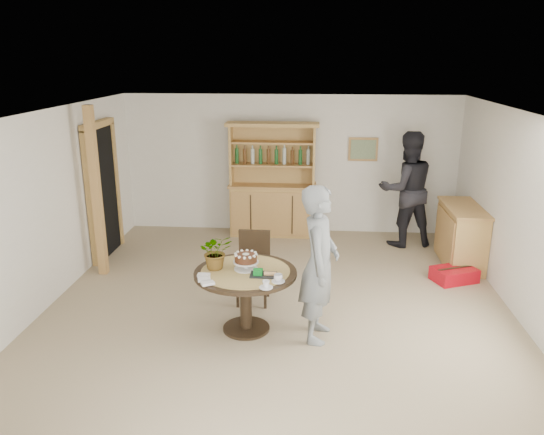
% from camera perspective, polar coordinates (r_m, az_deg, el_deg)
% --- Properties ---
extents(ground, '(7.00, 7.00, 0.00)m').
position_cam_1_polar(ground, '(6.79, 0.50, -10.63)').
color(ground, tan).
rests_on(ground, ground).
extents(room_shell, '(6.04, 7.04, 2.52)m').
position_cam_1_polar(room_shell, '(6.18, 0.57, 3.83)').
color(room_shell, white).
rests_on(room_shell, ground).
extents(doorway, '(0.13, 1.10, 2.18)m').
position_cam_1_polar(doorway, '(8.90, -17.76, 2.95)').
color(doorway, black).
rests_on(doorway, ground).
extents(pine_post, '(0.12, 0.12, 2.50)m').
position_cam_1_polar(pine_post, '(8.07, -18.38, 2.53)').
color(pine_post, '#B38B4B').
rests_on(pine_post, ground).
extents(hutch, '(1.62, 0.54, 2.04)m').
position_cam_1_polar(hutch, '(9.59, 0.07, 2.16)').
color(hutch, '#D8AE5B').
rests_on(hutch, ground).
extents(sideboard, '(0.54, 1.26, 0.94)m').
position_cam_1_polar(sideboard, '(8.75, 19.68, -1.82)').
color(sideboard, '#D8AE5B').
rests_on(sideboard, ground).
extents(dining_table, '(1.20, 1.20, 0.76)m').
position_cam_1_polar(dining_table, '(6.25, -2.85, -7.05)').
color(dining_table, black).
rests_on(dining_table, ground).
extents(dining_chair, '(0.43, 0.43, 0.95)m').
position_cam_1_polar(dining_chair, '(7.03, -1.99, -4.81)').
color(dining_chair, black).
rests_on(dining_chair, ground).
extents(birthday_cake, '(0.30, 0.30, 0.20)m').
position_cam_1_polar(birthday_cake, '(6.19, -2.83, -4.50)').
color(birthday_cake, white).
rests_on(birthday_cake, dining_table).
extents(flower_vase, '(0.47, 0.44, 0.42)m').
position_cam_1_polar(flower_vase, '(6.21, -6.06, -3.64)').
color(flower_vase, '#3F7233').
rests_on(flower_vase, dining_table).
extents(gift_tray, '(0.30, 0.20, 0.08)m').
position_cam_1_polar(gift_tray, '(6.04, -1.00, -6.03)').
color(gift_tray, black).
rests_on(gift_tray, dining_table).
extents(coffee_cup_a, '(0.15, 0.15, 0.09)m').
position_cam_1_polar(coffee_cup_a, '(5.88, 0.67, -6.56)').
color(coffee_cup_a, white).
rests_on(coffee_cup_a, dining_table).
extents(coffee_cup_b, '(0.15, 0.15, 0.08)m').
position_cam_1_polar(coffee_cup_b, '(5.73, -0.65, -7.25)').
color(coffee_cup_b, white).
rests_on(coffee_cup_b, dining_table).
extents(napkins, '(0.24, 0.33, 0.03)m').
position_cam_1_polar(napkins, '(5.96, -7.19, -6.61)').
color(napkins, white).
rests_on(napkins, dining_table).
extents(teen_boy, '(0.52, 0.71, 1.82)m').
position_cam_1_polar(teen_boy, '(5.99, 5.10, -5.01)').
color(teen_boy, slate).
rests_on(teen_boy, ground).
extents(adult_person, '(1.10, 0.95, 1.97)m').
position_cam_1_polar(adult_person, '(9.25, 14.26, 2.96)').
color(adult_person, black).
rests_on(adult_person, ground).
extents(red_suitcase, '(0.71, 0.60, 0.21)m').
position_cam_1_polar(red_suitcase, '(8.19, 19.00, -5.82)').
color(red_suitcase, red).
rests_on(red_suitcase, ground).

